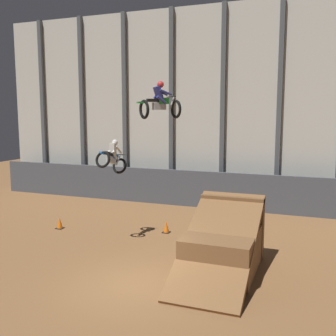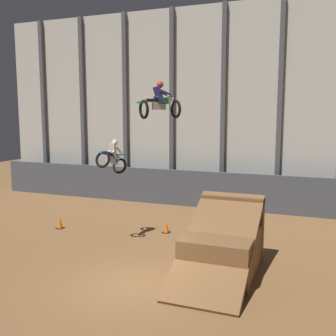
# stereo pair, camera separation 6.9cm
# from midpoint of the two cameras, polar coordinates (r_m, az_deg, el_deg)

# --- Properties ---
(ground_plane) EXTENTS (60.00, 60.00, 0.00)m
(ground_plane) POSITION_cam_midpoint_polar(r_m,az_deg,el_deg) (13.82, -5.09, -16.61)
(ground_plane) COLOR brown
(arena_back_wall) EXTENTS (32.00, 0.40, 12.38)m
(arena_back_wall) POSITION_cam_midpoint_polar(r_m,az_deg,el_deg) (24.93, 8.18, 8.86)
(arena_back_wall) COLOR beige
(arena_back_wall) RESTS_ON ground_plane
(lower_barrier) EXTENTS (31.36, 0.20, 2.25)m
(lower_barrier) POSITION_cam_midpoint_polar(r_m,az_deg,el_deg) (23.99, 7.19, -3.25)
(lower_barrier) COLOR #474C56
(lower_barrier) RESTS_ON ground_plane
(dirt_ramp) EXTENTS (2.50, 5.12, 2.65)m
(dirt_ramp) POSITION_cam_midpoint_polar(r_m,az_deg,el_deg) (14.99, 8.22, -10.98)
(dirt_ramp) COLOR brown
(dirt_ramp) RESTS_ON ground_plane
(rider_bike_left_air) EXTENTS (0.84, 1.72, 1.63)m
(rider_bike_left_air) POSITION_cam_midpoint_polar(r_m,az_deg,el_deg) (17.57, -8.00, 1.49)
(rider_bike_left_air) COLOR black
(rider_bike_right_air) EXTENTS (1.53, 1.64, 1.45)m
(rider_bike_right_air) POSITION_cam_midpoint_polar(r_m,az_deg,el_deg) (15.33, -1.09, 9.38)
(rider_bike_right_air) COLOR black
(traffic_cone_near_ramp) EXTENTS (0.36, 0.36, 0.58)m
(traffic_cone_near_ramp) POSITION_cam_midpoint_polar(r_m,az_deg,el_deg) (19.25, -0.15, -8.55)
(traffic_cone_near_ramp) COLOR black
(traffic_cone_near_ramp) RESTS_ON ground_plane
(traffic_cone_arena_edge) EXTENTS (0.36, 0.36, 0.58)m
(traffic_cone_arena_edge) POSITION_cam_midpoint_polar(r_m,az_deg,el_deg) (20.65, -15.32, -7.69)
(traffic_cone_arena_edge) COLOR black
(traffic_cone_arena_edge) RESTS_ON ground_plane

